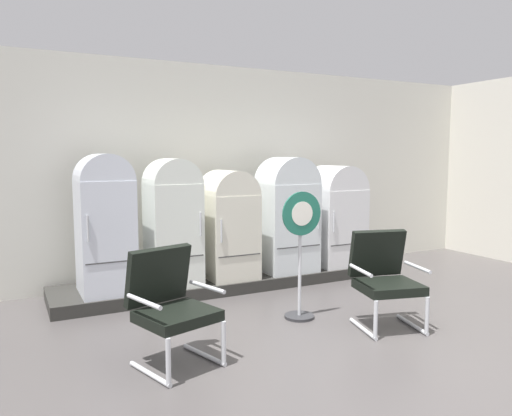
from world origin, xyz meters
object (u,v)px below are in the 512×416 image
(refrigerator_1, at_px, (173,218))
(refrigerator_4, at_px, (335,213))
(refrigerator_0, at_px, (105,219))
(armchair_right, at_px, (384,275))
(sign_stand, at_px, (301,257))
(refrigerator_2, at_px, (228,221))
(armchair_left, at_px, (170,302))
(refrigerator_3, at_px, (287,211))

(refrigerator_1, xyz_separation_m, refrigerator_4, (2.44, 0.04, -0.07))
(refrigerator_0, bearing_deg, armchair_right, -40.33)
(refrigerator_1, xyz_separation_m, armchair_right, (1.58, -1.98, -0.44))
(armchair_right, relative_size, sign_stand, 0.71)
(refrigerator_2, bearing_deg, sign_stand, -82.47)
(refrigerator_2, xyz_separation_m, armchair_left, (-1.37, -1.92, -0.36))
(refrigerator_3, bearing_deg, sign_stand, -115.27)
(refrigerator_2, bearing_deg, refrigerator_3, -2.41)
(refrigerator_3, distance_m, sign_stand, 1.59)
(refrigerator_1, bearing_deg, refrigerator_0, 177.29)
(refrigerator_3, bearing_deg, armchair_right, -90.80)
(refrigerator_0, bearing_deg, refrigerator_2, 0.07)
(armchair_right, height_order, sign_stand, sign_stand)
(armchair_right, bearing_deg, refrigerator_1, 128.64)
(refrigerator_4, relative_size, armchair_left, 1.49)
(refrigerator_4, bearing_deg, armchair_left, -147.89)
(refrigerator_0, distance_m, refrigerator_1, 0.80)
(refrigerator_0, xyz_separation_m, armchair_left, (0.18, -1.92, -0.48))
(refrigerator_4, height_order, armchair_left, refrigerator_4)
(refrigerator_2, relative_size, armchair_left, 1.44)
(refrigerator_4, bearing_deg, armchair_right, -113.03)
(refrigerator_1, height_order, refrigerator_4, refrigerator_1)
(refrigerator_3, xyz_separation_m, armchair_left, (-2.23, -1.89, -0.44))
(sign_stand, bearing_deg, refrigerator_1, 123.89)
(sign_stand, bearing_deg, armchair_left, -163.12)
(refrigerator_2, distance_m, sign_stand, 1.48)
(refrigerator_1, height_order, armchair_left, refrigerator_1)
(refrigerator_2, distance_m, refrigerator_4, 1.69)
(refrigerator_3, relative_size, sign_stand, 1.15)
(refrigerator_3, bearing_deg, refrigerator_2, 177.59)
(refrigerator_1, bearing_deg, refrigerator_2, 2.99)
(armchair_left, bearing_deg, refrigerator_0, 95.21)
(armchair_left, relative_size, sign_stand, 0.71)
(refrigerator_3, distance_m, armchair_right, 2.04)
(refrigerator_1, height_order, sign_stand, refrigerator_1)
(refrigerator_0, relative_size, armchair_right, 1.66)
(refrigerator_1, xyz_separation_m, armchair_left, (-0.62, -1.88, -0.44))
(refrigerator_0, relative_size, armchair_left, 1.66)
(refrigerator_1, xyz_separation_m, sign_stand, (0.95, -1.41, -0.31))
(refrigerator_0, xyz_separation_m, sign_stand, (1.74, -1.45, -0.34))
(refrigerator_2, bearing_deg, armchair_left, -125.55)
(refrigerator_3, bearing_deg, refrigerator_0, 179.18)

